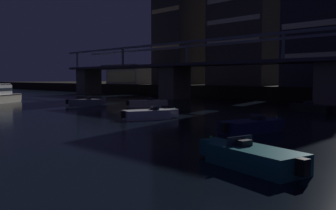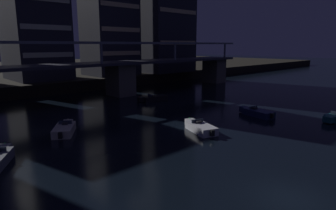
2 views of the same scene
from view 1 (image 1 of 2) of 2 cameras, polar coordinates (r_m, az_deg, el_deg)
The scene contains 10 objects.
river_bridge at distance 53.87m, azimuth 11.52°, elevation 4.90°, with size 86.65×6.40×9.38m.
tower_west_tall at distance 74.89m, azimuth 12.03°, elevation 11.27°, with size 13.06×8.64×21.50m.
tower_central at distance 67.45m, azimuth 23.77°, elevation 13.32°, with size 9.91×12.43×25.05m.
waterfront_pavilion at distance 90.15m, azimuth -6.13°, elevation 4.80°, with size 12.40×7.40×4.70m.
speedboat_near_center at distance 23.88m, azimuth 13.17°, elevation -3.31°, with size 2.56×5.22×1.16m.
speedboat_near_right at distance 44.95m, azimuth -3.46°, elevation 0.28°, with size 3.83×4.78×1.16m.
speedboat_mid_left at distance 40.18m, azimuth 22.13°, elevation -0.49°, with size 5.18×2.77×1.16m.
speedboat_mid_center at distance 48.30m, azimuth -12.97°, elevation 0.46°, with size 3.73×4.82×1.16m.
speedboat_mid_right at distance 14.61m, azimuth 13.09°, elevation -8.07°, with size 5.22×2.57×1.16m.
speedboat_far_left at distance 31.01m, azimuth -3.06°, elevation -1.49°, with size 3.04×5.10×1.16m.
Camera 1 is at (29.50, -8.28, 3.50)m, focal length 38.23 mm.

